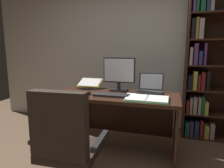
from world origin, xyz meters
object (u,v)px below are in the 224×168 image
(bookshelf, at_px, (210,69))
(computer_mouse, at_px, (88,93))
(reading_stand_with_book, at_px, (90,83))
(notepad, at_px, (133,95))
(monitor, at_px, (119,75))
(open_binder, at_px, (147,99))
(office_chair, at_px, (67,152))
(keyboard, at_px, (112,95))
(pen, at_px, (134,95))
(desk, at_px, (116,109))
(laptop, at_px, (150,89))

(bookshelf, height_order, computer_mouse, bookshelf)
(reading_stand_with_book, height_order, notepad, reading_stand_with_book)
(monitor, relative_size, open_binder, 0.94)
(office_chair, xyz_separation_m, notepad, (0.41, 0.83, 0.35))
(computer_mouse, distance_m, open_binder, 0.72)
(keyboard, relative_size, open_binder, 0.90)
(reading_stand_with_book, xyz_separation_m, pen, (0.70, -0.30, -0.05))
(desk, relative_size, open_binder, 3.32)
(desk, bearing_deg, computer_mouse, -147.44)
(keyboard, bearing_deg, notepad, 21.69)
(laptop, xyz_separation_m, keyboard, (-0.41, -0.34, -0.04))
(laptop, xyz_separation_m, computer_mouse, (-0.71, -0.34, -0.03))
(laptop, height_order, keyboard, laptop)
(office_chair, relative_size, notepad, 4.64)
(computer_mouse, xyz_separation_m, notepad, (0.53, 0.09, -0.02))
(office_chair, relative_size, keyboard, 2.32)
(keyboard, bearing_deg, open_binder, -6.85)
(desk, bearing_deg, monitor, 88.41)
(keyboard, xyz_separation_m, reading_stand_with_book, (-0.45, 0.39, 0.05))
(bookshelf, distance_m, pen, 1.29)
(keyboard, distance_m, pen, 0.27)
(bookshelf, relative_size, reading_stand_with_book, 6.62)
(computer_mouse, bearing_deg, notepad, 9.81)
(monitor, distance_m, keyboard, 0.39)
(office_chair, xyz_separation_m, monitor, (0.18, 1.07, 0.56))
(bookshelf, distance_m, keyboard, 1.53)
(office_chair, xyz_separation_m, reading_stand_with_book, (-0.26, 1.13, 0.41))
(bookshelf, bearing_deg, notepad, -138.59)
(monitor, xyz_separation_m, computer_mouse, (-0.30, -0.33, -0.20))
(reading_stand_with_book, bearing_deg, keyboard, -41.27)
(desk, relative_size, bookshelf, 0.72)
(keyboard, height_order, notepad, keyboard)
(office_chair, xyz_separation_m, keyboard, (0.18, 0.74, 0.36))
(open_binder, bearing_deg, keyboard, 173.61)
(desk, xyz_separation_m, laptop, (0.41, 0.15, 0.26))
(computer_mouse, height_order, reading_stand_with_book, reading_stand_with_book)
(bookshelf, xyz_separation_m, monitor, (-1.19, -0.60, -0.05))
(notepad, bearing_deg, keyboard, -158.31)
(monitor, xyz_separation_m, reading_stand_with_book, (-0.45, 0.06, -0.15))
(monitor, xyz_separation_m, laptop, (0.41, 0.00, -0.17))
(monitor, distance_m, notepad, 0.39)
(office_chair, bearing_deg, laptop, 57.89)
(desk, xyz_separation_m, monitor, (0.00, 0.14, 0.43))
(desk, distance_m, monitor, 0.45)
(reading_stand_with_book, xyz_separation_m, notepad, (0.68, -0.30, -0.06))
(desk, bearing_deg, open_binder, -29.62)
(keyboard, bearing_deg, office_chair, -104.03)
(reading_stand_with_book, bearing_deg, bookshelf, 18.34)
(computer_mouse, xyz_separation_m, reading_stand_with_book, (-0.15, 0.39, 0.05))
(monitor, bearing_deg, bookshelf, 26.94)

